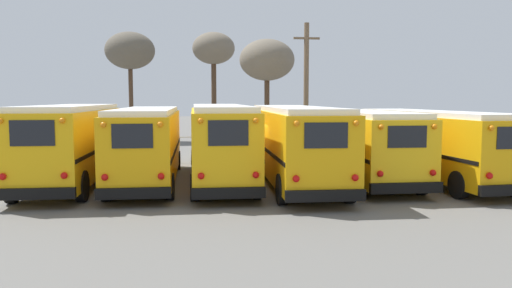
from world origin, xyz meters
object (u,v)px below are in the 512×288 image
Objects in this scene: school_bus_1 at (148,143)px; school_bus_2 at (220,140)px; school_bus_4 at (358,142)px; school_bus_0 at (71,142)px; school_bus_3 at (294,142)px; bare_tree_0 at (214,50)px; bare_tree_2 at (267,61)px; bare_tree_1 at (130,51)px; school_bus_5 at (431,143)px; utility_pole at (306,85)px.

school_bus_1 is 0.93× the size of school_bus_2.
school_bus_2 is 1.07× the size of school_bus_4.
school_bus_0 is 0.89× the size of school_bus_3.
bare_tree_0 is 1.15× the size of bare_tree_2.
school_bus_4 is at bearing -60.66° from bare_tree_1.
school_bus_0 reaches higher than school_bus_3.
school_bus_5 is at bearing -55.73° from bare_tree_1.
bare_tree_0 is (6.86, 21.84, 5.83)m from school_bus_0.
school_bus_5 is at bearing -12.68° from school_bus_4.
school_bus_4 is at bearing -2.95° from school_bus_2.
bare_tree_0 is (0.85, 21.60, 5.85)m from school_bus_2.
bare_tree_2 is at bearing 74.17° from school_bus_2.
bare_tree_1 is at bearing 119.34° from school_bus_4.
bare_tree_2 is (-1.46, 16.35, 4.70)m from school_bus_4.
bare_tree_1 reaches higher than school_bus_1.
bare_tree_1 reaches higher than bare_tree_2.
school_bus_3 is (6.01, -1.08, 0.05)m from school_bus_1.
school_bus_0 is 12.02m from school_bus_4.
utility_pole is (12.67, 12.52, 2.64)m from school_bus_0.
bare_tree_0 is (-2.15, 22.72, 5.86)m from school_bus_3.
school_bus_4 is at bearing -84.90° from bare_tree_2.
school_bus_0 is 1.12× the size of utility_pole.
bare_tree_1 is at bearing 145.34° from utility_pole.
bare_tree_1 is (-6.84, -0.57, -0.26)m from bare_tree_0.
school_bus_3 is 24.55m from bare_tree_1.
school_bus_3 is 1.21× the size of bare_tree_1.
school_bus_5 is 1.34× the size of bare_tree_2.
school_bus_1 is at bearing -100.11° from bare_tree_0.
school_bus_2 is at bearing 177.05° from school_bus_4.
school_bus_4 is (12.02, -0.07, -0.14)m from school_bus_0.
bare_tree_1 reaches higher than school_bus_0.
bare_tree_0 is 6.86m from bare_tree_1.
school_bus_2 is at bearing 2.29° from school_bus_0.
utility_pole is (9.67, 12.32, 2.72)m from school_bus_1.
bare_tree_0 reaches higher than bare_tree_2.
utility_pole is at bearing 74.72° from school_bus_3.
bare_tree_0 reaches higher than utility_pole.
bare_tree_0 is (-5.81, 9.31, 3.19)m from utility_pole.
school_bus_4 is at bearing -76.76° from bare_tree_0.
school_bus_4 is at bearing -92.98° from utility_pole.
school_bus_1 is 3.01m from school_bus_2.
school_bus_3 is at bearing -84.59° from bare_tree_0.
bare_tree_1 is (-12.65, 8.74, 2.93)m from utility_pole.
school_bus_5 is at bearing -75.30° from bare_tree_2.
bare_tree_1 reaches higher than school_bus_5.
school_bus_3 is (3.00, -1.12, -0.01)m from school_bus_2.
school_bus_2 is 1.20× the size of bare_tree_0.
bare_tree_0 is 6.79m from bare_tree_2.
school_bus_2 is 3.21m from school_bus_3.
school_bus_3 is 1.01× the size of school_bus_5.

